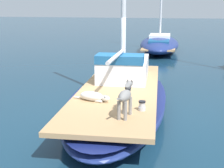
# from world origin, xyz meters

# --- Properties ---
(ground_plane) EXTENTS (120.00, 120.00, 0.00)m
(ground_plane) POSITION_xyz_m (0.00, 0.00, 0.00)
(ground_plane) COLOR #143347
(sailboat_main) EXTENTS (2.88, 7.36, 0.66)m
(sailboat_main) POSITION_xyz_m (0.00, 0.00, 0.34)
(sailboat_main) COLOR navy
(sailboat_main) RESTS_ON ground
(cabin_house) EXTENTS (1.51, 2.29, 0.84)m
(cabin_house) POSITION_xyz_m (-0.06, 1.12, 1.01)
(cabin_house) COLOR silver
(cabin_house) RESTS_ON sailboat_main
(dog_grey) EXTENTS (0.28, 0.94, 0.70)m
(dog_grey) POSITION_xyz_m (0.52, -2.22, 1.08)
(dog_grey) COLOR gray
(dog_grey) RESTS_ON sailboat_main
(dog_white) EXTENTS (0.94, 0.39, 0.22)m
(dog_white) POSITION_xyz_m (-0.39, -1.31, 0.77)
(dog_white) COLOR silver
(dog_white) RESTS_ON sailboat_main
(deck_winch) EXTENTS (0.16, 0.16, 0.21)m
(deck_winch) POSITION_xyz_m (0.81, -1.78, 0.76)
(deck_winch) COLOR #B7B7BC
(deck_winch) RESTS_ON sailboat_main
(coiled_rope) EXTENTS (0.32, 0.32, 0.04)m
(coiled_rope) POSITION_xyz_m (-0.51, -1.02, 0.68)
(coiled_rope) COLOR beige
(coiled_rope) RESTS_ON sailboat_main
(moored_boat_far_astern) EXTENTS (2.45, 6.46, 7.74)m
(moored_boat_far_astern) POSITION_xyz_m (0.44, 11.63, 0.51)
(moored_boat_far_astern) COLOR navy
(moored_boat_far_astern) RESTS_ON ground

